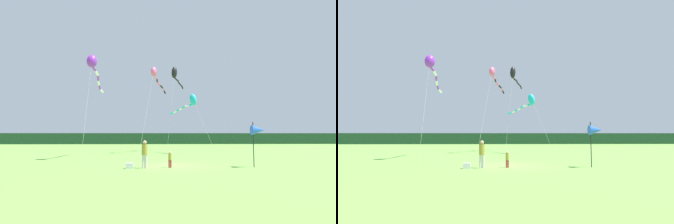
{
  "view_description": "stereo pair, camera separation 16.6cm",
  "coord_description": "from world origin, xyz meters",
  "views": [
    {
      "loc": [
        -0.91,
        -18.86,
        2.19
      ],
      "look_at": [
        0.0,
        6.0,
        4.41
      ],
      "focal_mm": 27.62,
      "sensor_mm": 36.0,
      "label": 1
    },
    {
      "loc": [
        -0.74,
        -18.87,
        2.19
      ],
      "look_at": [
        0.0,
        6.0,
        4.41
      ],
      "focal_mm": 27.62,
      "sensor_mm": 36.0,
      "label": 2
    }
  ],
  "objects": [
    {
      "name": "person_adult",
      "position": [
        -1.83,
        -1.45,
        1.02
      ],
      "size": [
        0.4,
        0.4,
        1.83
      ],
      "color": "silver",
      "rests_on": "ground"
    },
    {
      "name": "ground_plane",
      "position": [
        0.0,
        0.0,
        0.0
      ],
      "size": [
        120.0,
        120.0,
        0.0
      ],
      "primitive_type": "plane",
      "color": "#6B9E42"
    },
    {
      "name": "person_child",
      "position": [
        -0.13,
        -1.26,
        0.61
      ],
      "size": [
        0.24,
        0.24,
        1.08
      ],
      "color": "#B23338",
      "rests_on": "ground"
    },
    {
      "name": "kite_black",
      "position": [
        1.35,
        16.37,
        10.67
      ],
      "size": [
        2.69,
        6.38,
        11.74
      ],
      "color": "#B2B2B2",
      "rests_on": "ground"
    },
    {
      "name": "kite_purple",
      "position": [
        -7.02,
        4.91,
        8.68
      ],
      "size": [
        0.95,
        7.84,
        9.57
      ],
      "color": "#B2B2B2",
      "rests_on": "ground"
    },
    {
      "name": "cooler_box",
      "position": [
        -2.8,
        -1.68,
        0.18
      ],
      "size": [
        0.48,
        0.37,
        0.37
      ],
      "primitive_type": "cube",
      "color": "silver",
      "rests_on": "ground"
    },
    {
      "name": "kite_rainbow",
      "position": [
        -1.36,
        12.91,
        9.72
      ],
      "size": [
        3.08,
        9.47,
        10.69
      ],
      "color": "#B2B2B2",
      "rests_on": "ground"
    },
    {
      "name": "banner_flag_pole",
      "position": [
        5.95,
        -1.26,
        2.51
      ],
      "size": [
        0.9,
        0.7,
        3.09
      ],
      "color": "black",
      "rests_on": "ground"
    },
    {
      "name": "distant_treeline",
      "position": [
        0.0,
        45.0,
        1.32
      ],
      "size": [
        108.0,
        2.53,
        2.64
      ],
      "primitive_type": "cube",
      "color": "#1E4228",
      "rests_on": "ground"
    },
    {
      "name": "kite_cyan",
      "position": [
        3.03,
        12.13,
        6.3
      ],
      "size": [
        5.01,
        4.99,
        7.28
      ],
      "color": "#B2B2B2",
      "rests_on": "ground"
    }
  ]
}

